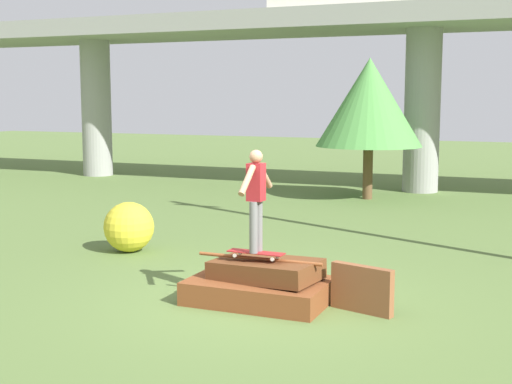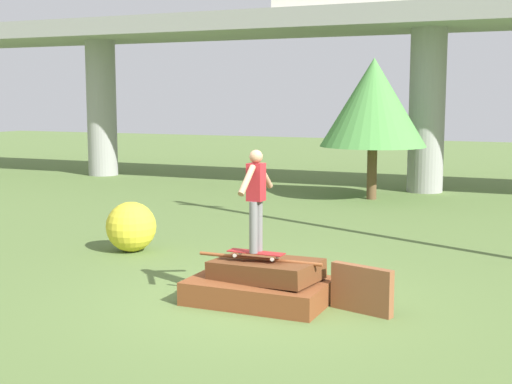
# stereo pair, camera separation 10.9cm
# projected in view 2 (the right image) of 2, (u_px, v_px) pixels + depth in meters

# --- Properties ---
(ground_plane) EXTENTS (80.00, 80.00, 0.00)m
(ground_plane) POSITION_uv_depth(u_px,v_px,m) (259.00, 302.00, 10.35)
(ground_plane) COLOR #567038
(scrap_pile) EXTENTS (1.99, 1.29, 0.67)m
(scrap_pile) POSITION_uv_depth(u_px,v_px,m) (261.00, 284.00, 10.32)
(scrap_pile) COLOR brown
(scrap_pile) RESTS_ON ground_plane
(scrap_plank_loose) EXTENTS (0.93, 0.38, 0.65)m
(scrap_plank_loose) POSITION_uv_depth(u_px,v_px,m) (362.00, 289.00, 9.80)
(scrap_plank_loose) COLOR brown
(scrap_plank_loose) RESTS_ON ground_plane
(skateboard) EXTENTS (0.84, 0.24, 0.09)m
(skateboard) POSITION_uv_depth(u_px,v_px,m) (256.00, 253.00, 10.20)
(skateboard) COLOR maroon
(skateboard) RESTS_ON scrap_pile
(skater) EXTENTS (0.22, 1.05, 1.46)m
(skater) POSITION_uv_depth(u_px,v_px,m) (256.00, 194.00, 10.09)
(skater) COLOR slate
(skater) RESTS_ON skateboard
(highway_overpass) EXTENTS (44.00, 3.98, 5.64)m
(highway_overpass) POSITION_uv_depth(u_px,v_px,m) (429.00, 32.00, 21.69)
(highway_overpass) COLOR gray
(highway_overpass) RESTS_ON ground_plane
(tree_behind_left) EXTENTS (3.06, 3.06, 4.06)m
(tree_behind_left) POSITION_uv_depth(u_px,v_px,m) (373.00, 103.00, 20.38)
(tree_behind_left) COLOR brown
(tree_behind_left) RESTS_ON ground_plane
(bush_yellow_flowering) EXTENTS (0.96, 0.96, 0.96)m
(bush_yellow_flowering) POSITION_uv_depth(u_px,v_px,m) (131.00, 227.00, 13.67)
(bush_yellow_flowering) COLOR gold
(bush_yellow_flowering) RESTS_ON ground_plane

